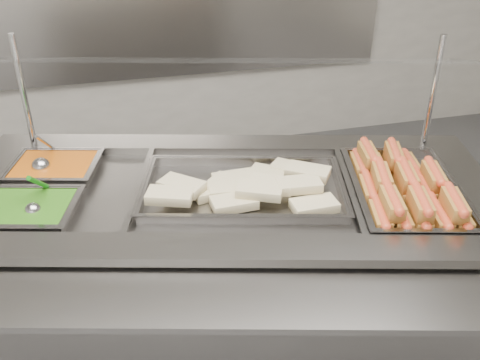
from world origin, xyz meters
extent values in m
cube|color=slate|center=(-0.14, 0.34, 0.43)|extent=(1.93, 1.20, 0.87)
cube|color=gray|center=(-0.23, 0.00, 0.88)|extent=(1.85, 0.62, 0.03)
cube|color=gray|center=(-0.05, 0.68, 0.88)|extent=(1.85, 0.62, 0.03)
cube|color=gray|center=(0.70, 0.11, 0.88)|extent=(0.28, 0.58, 0.03)
cube|color=black|center=(-0.14, 0.34, 0.77)|extent=(1.71, 0.98, 0.02)
cube|color=gray|center=(0.27, 0.23, 0.89)|extent=(0.17, 0.56, 0.01)
cube|color=gray|center=(-0.43, 0.42, 0.89)|extent=(0.17, 0.56, 0.01)
cube|color=gray|center=(-0.28, -0.16, 0.85)|extent=(1.80, 0.71, 0.02)
cylinder|color=silver|center=(-0.81, 0.86, 1.12)|extent=(0.02, 0.02, 0.44)
cylinder|color=silver|center=(0.70, 0.45, 1.12)|extent=(0.02, 0.02, 0.44)
cube|color=silver|center=(-0.09, 0.54, 1.28)|extent=(1.67, 0.72, 0.09)
cube|color=#C4480A|center=(-0.73, 0.65, 0.86)|extent=(0.33, 0.29, 0.09)
cube|color=#166510|center=(-0.80, 0.37, 0.86)|extent=(0.33, 0.29, 0.09)
cube|color=#93541F|center=(0.29, 0.04, 0.88)|extent=(0.09, 0.16, 0.05)
cylinder|color=red|center=(0.29, 0.04, 0.90)|extent=(0.08, 0.17, 0.03)
cube|color=#93541F|center=(0.34, 0.21, 0.88)|extent=(0.09, 0.16, 0.05)
cylinder|color=red|center=(0.34, 0.21, 0.90)|extent=(0.08, 0.17, 0.03)
cube|color=#93541F|center=(0.39, 0.38, 0.88)|extent=(0.09, 0.16, 0.05)
cylinder|color=red|center=(0.39, 0.38, 0.90)|extent=(0.07, 0.17, 0.03)
cube|color=#93541F|center=(0.35, 0.03, 0.88)|extent=(0.09, 0.16, 0.05)
cylinder|color=red|center=(0.35, 0.03, 0.90)|extent=(0.07, 0.17, 0.03)
cube|color=#93541F|center=(0.40, 0.19, 0.88)|extent=(0.09, 0.16, 0.05)
cylinder|color=red|center=(0.40, 0.19, 0.90)|extent=(0.07, 0.17, 0.03)
cube|color=#93541F|center=(0.45, 0.36, 0.88)|extent=(0.09, 0.16, 0.05)
cylinder|color=red|center=(0.45, 0.36, 0.90)|extent=(0.07, 0.17, 0.03)
cube|color=#93541F|center=(0.42, 0.01, 0.88)|extent=(0.09, 0.16, 0.05)
cylinder|color=red|center=(0.42, 0.01, 0.90)|extent=(0.08, 0.17, 0.03)
cube|color=#93541F|center=(0.46, 0.18, 0.88)|extent=(0.09, 0.16, 0.05)
cylinder|color=red|center=(0.46, 0.18, 0.90)|extent=(0.08, 0.17, 0.03)
cube|color=#93541F|center=(0.51, 0.35, 0.88)|extent=(0.09, 0.16, 0.05)
cylinder|color=red|center=(0.51, 0.35, 0.90)|extent=(0.08, 0.17, 0.03)
cube|color=#93541F|center=(0.48, -0.01, 0.88)|extent=(0.09, 0.16, 0.05)
cylinder|color=red|center=(0.48, -0.01, 0.90)|extent=(0.07, 0.17, 0.03)
cube|color=#93541F|center=(0.52, 0.16, 0.88)|extent=(0.09, 0.16, 0.05)
cylinder|color=red|center=(0.52, 0.16, 0.90)|extent=(0.07, 0.17, 0.03)
cube|color=#93541F|center=(0.57, 0.33, 0.88)|extent=(0.08, 0.16, 0.05)
cylinder|color=red|center=(0.57, 0.33, 0.90)|extent=(0.07, 0.17, 0.03)
cube|color=#93541F|center=(0.54, -0.02, 0.88)|extent=(0.09, 0.16, 0.05)
cylinder|color=red|center=(0.54, -0.02, 0.90)|extent=(0.08, 0.17, 0.03)
cube|color=#93541F|center=(0.58, 0.14, 0.88)|extent=(0.09, 0.16, 0.05)
cylinder|color=red|center=(0.58, 0.14, 0.90)|extent=(0.07, 0.17, 0.03)
cube|color=#93541F|center=(0.33, 0.04, 0.93)|extent=(0.09, 0.16, 0.05)
cylinder|color=red|center=(0.33, 0.04, 0.95)|extent=(0.07, 0.17, 0.03)
cube|color=#93541F|center=(0.38, 0.20, 0.93)|extent=(0.10, 0.16, 0.05)
cylinder|color=red|center=(0.38, 0.20, 0.95)|extent=(0.08, 0.17, 0.03)
cube|color=#93541F|center=(0.41, 0.36, 0.93)|extent=(0.08, 0.16, 0.05)
cylinder|color=red|center=(0.41, 0.36, 0.95)|extent=(0.07, 0.17, 0.03)
cube|color=#93541F|center=(0.41, 0.01, 0.93)|extent=(0.09, 0.16, 0.05)
cylinder|color=red|center=(0.41, 0.01, 0.95)|extent=(0.08, 0.17, 0.03)
cube|color=#93541F|center=(0.46, 0.18, 0.93)|extent=(0.09, 0.16, 0.05)
cylinder|color=red|center=(0.46, 0.18, 0.95)|extent=(0.08, 0.17, 0.03)
cube|color=#93541F|center=(0.50, 0.34, 0.93)|extent=(0.10, 0.16, 0.05)
cylinder|color=red|center=(0.50, 0.34, 0.95)|extent=(0.08, 0.17, 0.03)
cube|color=#93541F|center=(0.51, -0.02, 0.93)|extent=(0.10, 0.16, 0.05)
cylinder|color=red|center=(0.51, -0.02, 0.95)|extent=(0.08, 0.17, 0.03)
cube|color=#93541F|center=(0.55, 0.16, 0.93)|extent=(0.09, 0.16, 0.05)
cylinder|color=red|center=(0.55, 0.16, 0.95)|extent=(0.08, 0.17, 0.03)
cube|color=tan|center=(0.11, 0.15, 0.89)|extent=(0.15, 0.09, 0.03)
cube|color=tan|center=(-0.10, 0.39, 0.89)|extent=(0.15, 0.09, 0.03)
cube|color=tan|center=(-0.12, 0.35, 0.89)|extent=(0.17, 0.17, 0.03)
cube|color=tan|center=(0.04, 0.39, 0.89)|extent=(0.17, 0.16, 0.03)
cube|color=tan|center=(-0.14, 0.23, 0.89)|extent=(0.15, 0.09, 0.03)
cube|color=tan|center=(-0.13, 0.32, 0.89)|extent=(0.16, 0.10, 0.03)
cube|color=tan|center=(0.12, 0.40, 0.89)|extent=(0.17, 0.16, 0.03)
cube|color=tan|center=(-0.18, 0.33, 0.89)|extent=(0.16, 0.11, 0.03)
cube|color=tan|center=(0.09, 0.24, 0.92)|extent=(0.16, 0.10, 0.03)
cube|color=tan|center=(-0.29, 0.34, 0.92)|extent=(0.17, 0.16, 0.03)
cube|color=tan|center=(0.00, 0.27, 0.92)|extent=(0.17, 0.15, 0.03)
cube|color=tan|center=(0.15, 0.31, 0.93)|extent=(0.17, 0.16, 0.03)
cube|color=tan|center=(-0.05, 0.24, 0.92)|extent=(0.17, 0.14, 0.03)
cube|color=tan|center=(-0.34, 0.28, 0.92)|extent=(0.17, 0.13, 0.03)
sphere|color=#BABABF|center=(-0.77, 0.64, 0.90)|extent=(0.07, 0.07, 0.07)
cylinder|color=#BABABF|center=(-0.75, 0.72, 0.96)|extent=(0.05, 0.14, 0.12)
sphere|color=#BABABF|center=(-0.78, 0.34, 0.90)|extent=(0.06, 0.06, 0.06)
cylinder|color=#167B15|center=(-0.76, 0.42, 0.96)|extent=(0.05, 0.13, 0.12)
camera|label=1|loc=(-0.50, -1.22, 1.83)|focal=40.00mm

